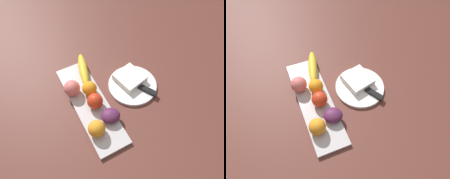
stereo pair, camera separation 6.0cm
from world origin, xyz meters
The scene contains 11 objects.
ground_plane centered at (0.00, 0.00, 0.00)m, with size 2.40×2.40×0.00m, color brown.
fruit_tray centered at (-0.01, 0.02, 0.01)m, with size 0.47×0.14×0.01m, color #BEB8BD.
apple centered at (-0.03, 0.01, 0.05)m, with size 0.07×0.07×0.07m, color red.
banana centered at (0.16, -0.02, 0.04)m, with size 0.19×0.04×0.04m, color yellow.
orange_near_apple centered at (0.04, 0.00, 0.05)m, with size 0.06×0.06×0.06m, color orange.
orange_near_banana centered at (-0.14, 0.06, 0.05)m, with size 0.07×0.07×0.07m, color orange.
peach centered at (0.08, 0.07, 0.05)m, with size 0.07×0.07×0.07m, color #DF6A69.
grape_bunch centered at (-0.11, -0.02, 0.04)m, with size 0.08×0.07×0.05m, color #511F46.
dinner_plate centered at (-0.01, -0.19, 0.01)m, with size 0.22×0.22×0.01m, color white.
folded_napkin centered at (0.02, -0.19, 0.03)m, with size 0.12×0.11×0.03m, color white.
knife centered at (-0.06, -0.22, 0.02)m, with size 0.17×0.11×0.01m.
Camera 1 is at (-0.46, 0.16, 0.80)m, focal length 34.38 mm.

